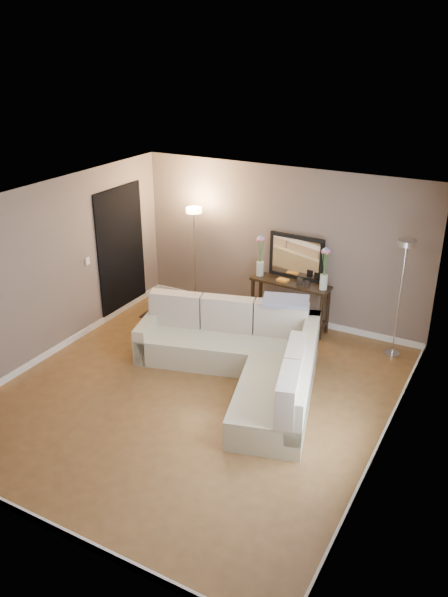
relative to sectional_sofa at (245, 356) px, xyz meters
The scene contains 23 objects.
floor 0.88m from the sectional_sofa, 119.02° to the right, with size 5.00×5.50×0.01m, color brown.
ceiling 2.40m from the sectional_sofa, 119.02° to the right, with size 5.00×5.50×0.01m, color white.
wall_back 2.30m from the sectional_sofa, 100.74° to the left, with size 5.00×0.02×2.60m, color #75645A.
wall_front 3.61m from the sectional_sofa, 96.43° to the right, with size 5.00×0.02×2.60m, color #75645A.
wall_left 3.13m from the sectional_sofa, 166.37° to the right, with size 0.02×5.50×2.60m, color #75645A.
wall_right 2.43m from the sectional_sofa, 18.35° to the right, with size 0.02×5.50×2.60m, color #75645A.
baseboard_back 2.09m from the sectional_sofa, 100.87° to the left, with size 5.00×0.03×0.10m, color white.
baseboard_front 3.47m from the sectional_sofa, 96.47° to the right, with size 5.00×0.03×0.10m, color white.
baseboard_left 2.97m from the sectional_sofa, 166.26° to the right, with size 0.03×5.50×0.10m, color white.
baseboard_right 2.23m from the sectional_sofa, 18.55° to the right, with size 0.03×5.50×0.10m, color white.
doorway 3.13m from the sectional_sofa, 160.85° to the left, with size 0.02×1.20×2.20m, color black.
switch_plate 3.00m from the sectional_sofa, behind, with size 0.02×0.08×0.12m, color white.
sectional_sofa is the anchor object (origin of this frame).
throw_blanket 1.00m from the sectional_sofa, 69.95° to the left, with size 0.66×0.38×0.05m, color gray.
console_table 1.76m from the sectional_sofa, 94.79° to the left, with size 1.34×0.42×0.82m.
leaning_mirror 2.10m from the sectional_sofa, 91.68° to the left, with size 0.94×0.09×0.73m.
table_decor 1.78m from the sectional_sofa, 92.32° to the left, with size 0.56×0.13×0.13m.
flower_vase_left 2.03m from the sectional_sofa, 109.39° to the left, with size 0.15×0.13×0.70m.
flower_vase_right 1.95m from the sectional_sofa, 73.93° to the left, with size 0.15×0.13×0.70m.
floor_lamp_lit 2.66m from the sectional_sofa, 137.33° to the left, with size 0.27×0.27×1.83m.
floor_lamp_unlit 2.54m from the sectional_sofa, 44.46° to the left, with size 0.29×0.29×1.82m.
charcoal_rug 2.35m from the sectional_sofa, 145.08° to the left, with size 1.19×0.89×0.02m, color black.
black_bag 2.44m from the sectional_sofa, 149.81° to the left, with size 0.34×0.24×0.22m, color black.
Camera 1 is at (3.53, -5.68, 4.39)m, focal length 35.00 mm.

